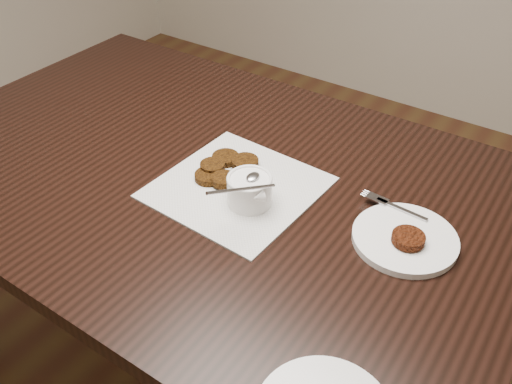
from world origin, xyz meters
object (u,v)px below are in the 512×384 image
Objects in this scene: napkin at (237,187)px; plate_with_patty at (405,236)px; table at (211,284)px; sauce_ramekin at (249,177)px.

plate_with_patty is at bearing 6.92° from napkin.
table is at bearing 172.10° from napkin.
table is 11.19× the size of sauce_ramekin.
plate_with_patty is at bearing 13.25° from sauce_ramekin.
napkin is at bearing 151.27° from sauce_ramekin.
sauce_ramekin is at bearing -15.25° from table.
napkin is (0.11, -0.01, 0.38)m from table.
plate_with_patty reaches higher than napkin.
sauce_ramekin is (0.05, -0.03, 0.07)m from napkin.
table is 0.61m from plate_with_patty.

